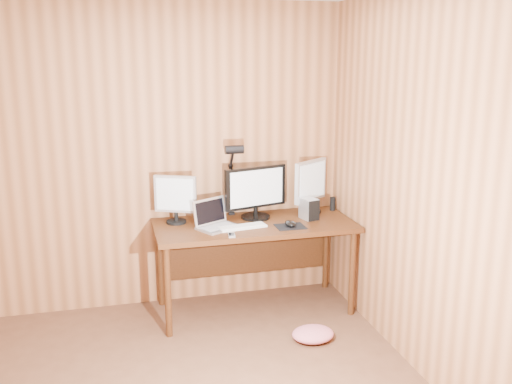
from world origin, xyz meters
name	(u,v)px	position (x,y,z in m)	size (l,w,h in m)	color
room_shell	(150,233)	(0.00, 0.00, 1.25)	(4.00, 4.00, 4.00)	brown
desk	(252,235)	(0.93, 1.70, 0.63)	(1.60, 0.70, 0.75)	#43210E
monitor_center	(256,192)	(0.98, 1.77, 0.97)	(0.54, 0.24, 0.43)	black
monitor_left	(175,198)	(0.32, 1.79, 0.96)	(0.33, 0.17, 0.39)	black
monitor_right	(311,185)	(1.47, 1.82, 0.99)	(0.35, 0.26, 0.45)	black
laptop	(215,221)	(0.60, 1.60, 0.81)	(0.38, 0.36, 0.22)	silver
keyboard	(242,227)	(0.80, 1.53, 0.76)	(0.41, 0.18, 0.02)	white
mousepad	(290,227)	(1.18, 1.46, 0.75)	(0.23, 0.19, 0.00)	black
mouse	(290,224)	(1.18, 1.46, 0.77)	(0.08, 0.12, 0.04)	black
hard_drive	(309,209)	(1.40, 1.64, 0.84)	(0.14, 0.18, 0.17)	silver
phone	(232,235)	(0.68, 1.35, 0.76)	(0.06, 0.10, 0.01)	silver
speaker	(333,204)	(1.69, 1.83, 0.81)	(0.05, 0.05, 0.12)	black
desk_lamp	(233,169)	(0.80, 1.86, 1.15)	(0.15, 0.21, 0.65)	black
fabric_pile	(313,334)	(1.22, 1.00, 0.05)	(0.32, 0.26, 0.10)	#D76878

